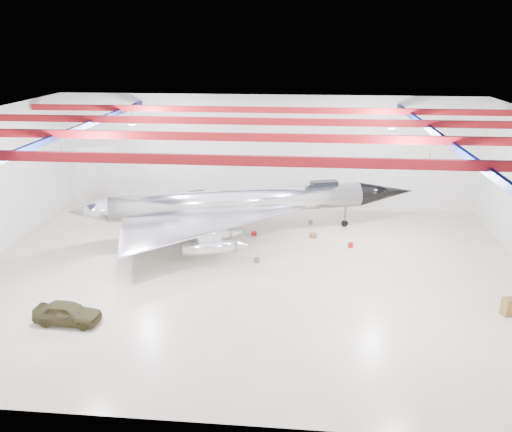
# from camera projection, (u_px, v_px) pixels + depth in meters

# --- Properties ---
(floor) EXTENTS (40.00, 40.00, 0.00)m
(floor) POSITION_uv_depth(u_px,v_px,m) (251.00, 273.00, 35.92)
(floor) COLOR #C2B89A
(floor) RESTS_ON ground
(wall_back) EXTENTS (40.00, 0.00, 40.00)m
(wall_back) POSITION_uv_depth(u_px,v_px,m) (267.00, 153.00, 48.13)
(wall_back) COLOR silver
(wall_back) RESTS_ON floor
(ceiling) EXTENTS (40.00, 40.00, 0.00)m
(ceiling) POSITION_uv_depth(u_px,v_px,m) (251.00, 119.00, 32.22)
(ceiling) COLOR #0A0F38
(ceiling) RESTS_ON wall_back
(ceiling_structure) EXTENTS (39.50, 29.50, 1.08)m
(ceiling_structure) POSITION_uv_depth(u_px,v_px,m) (251.00, 130.00, 32.44)
(ceiling_structure) COLOR maroon
(ceiling_structure) RESTS_ON ceiling
(jet_aircraft) EXTENTS (29.07, 21.16, 8.12)m
(jet_aircraft) POSITION_uv_depth(u_px,v_px,m) (239.00, 205.00, 42.03)
(jet_aircraft) COLOR silver
(jet_aircraft) RESTS_ON floor
(jeep) EXTENTS (4.03, 1.81, 1.35)m
(jeep) POSITION_uv_depth(u_px,v_px,m) (67.00, 313.00, 29.40)
(jeep) COLOR #3D381E
(jeep) RESTS_ON floor
(desk) EXTENTS (1.35, 0.95, 1.12)m
(desk) POSITION_uv_depth(u_px,v_px,m) (512.00, 306.00, 30.32)
(desk) COLOR brown
(desk) RESTS_ON floor
(crate_ply) EXTENTS (0.57, 0.47, 0.37)m
(crate_ply) POSITION_uv_depth(u_px,v_px,m) (221.00, 251.00, 39.22)
(crate_ply) COLOR olive
(crate_ply) RESTS_ON floor
(toolbox_red) EXTENTS (0.50, 0.43, 0.31)m
(toolbox_red) POSITION_uv_depth(u_px,v_px,m) (254.00, 233.00, 42.74)
(toolbox_red) COLOR #A21011
(toolbox_red) RESTS_ON floor
(engine_drum) EXTENTS (0.46, 0.46, 0.37)m
(engine_drum) POSITION_uv_depth(u_px,v_px,m) (257.00, 260.00, 37.51)
(engine_drum) COLOR #59595B
(engine_drum) RESTS_ON floor
(parts_bin) EXTENTS (0.66, 0.59, 0.39)m
(parts_bin) POSITION_uv_depth(u_px,v_px,m) (313.00, 235.00, 42.20)
(parts_bin) COLOR olive
(parts_bin) RESTS_ON floor
(tool_chest) EXTENTS (0.53, 0.53, 0.37)m
(tool_chest) POSITION_uv_depth(u_px,v_px,m) (351.00, 245.00, 40.24)
(tool_chest) COLOR #A21011
(tool_chest) RESTS_ON floor
(oil_barrel) EXTENTS (0.74, 0.66, 0.43)m
(oil_barrel) POSITION_uv_depth(u_px,v_px,m) (220.00, 234.00, 42.51)
(oil_barrel) COLOR olive
(oil_barrel) RESTS_ON floor
(spares_box) EXTENTS (0.43, 0.43, 0.36)m
(spares_box) POSITION_uv_depth(u_px,v_px,m) (310.00, 222.00, 45.30)
(spares_box) COLOR #59595B
(spares_box) RESTS_ON floor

